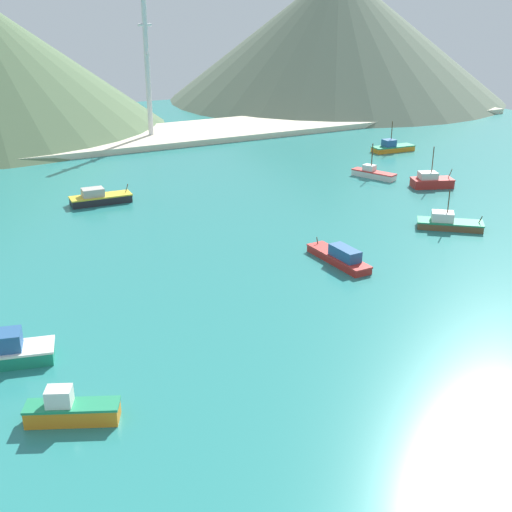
{
  "coord_description": "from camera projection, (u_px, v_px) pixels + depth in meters",
  "views": [
    {
      "loc": [
        -17.66,
        -22.73,
        29.71
      ],
      "look_at": [
        16.65,
        42.83,
        0.45
      ],
      "focal_mm": 46.64,
      "sensor_mm": 36.0,
      "label": 1
    }
  ],
  "objects": [
    {
      "name": "fishing_boat_12",
      "position": [
        373.0,
        173.0,
        114.91
      ],
      "size": [
        4.89,
        8.15,
        5.92
      ],
      "color": "silver",
      "rests_on": "ground"
    },
    {
      "name": "fishing_boat_9",
      "position": [
        431.0,
        181.0,
        109.21
      ],
      "size": [
        7.34,
        5.29,
        6.74
      ],
      "color": "red",
      "rests_on": "ground"
    },
    {
      "name": "beach_strip",
      "position": [
        12.0,
        150.0,
        132.75
      ],
      "size": [
        247.0,
        22.5,
        1.2
      ],
      "primitive_type": "cube",
      "color": "beige",
      "rests_on": "ground"
    },
    {
      "name": "fishing_boat_13",
      "position": [
        448.0,
        223.0,
        90.05
      ],
      "size": [
        8.66,
        7.88,
        5.37
      ],
      "color": "brown",
      "rests_on": "ground"
    },
    {
      "name": "fishing_boat_1",
      "position": [
        71.0,
        410.0,
        49.24
      ],
      "size": [
        7.14,
        4.66,
        2.85
      ],
      "color": "orange",
      "rests_on": "ground"
    },
    {
      "name": "radio_tower",
      "position": [
        148.0,
        70.0,
        139.28
      ],
      "size": [
        2.9,
        2.32,
        29.01
      ],
      "color": "silver",
      "rests_on": "ground"
    },
    {
      "name": "ground",
      "position": [
        162.0,
        338.0,
        62.07
      ],
      "size": [
        260.0,
        280.0,
        0.5
      ],
      "color": "teal"
    },
    {
      "name": "fishing_boat_0",
      "position": [
        99.0,
        198.0,
        100.67
      ],
      "size": [
        9.3,
        3.46,
        2.55
      ],
      "color": "#232328",
      "rests_on": "ground"
    },
    {
      "name": "hill_east",
      "position": [
        337.0,
        34.0,
        196.85
      ],
      "size": [
        99.96,
        99.96,
        37.33
      ],
      "color": "#60705B",
      "rests_on": "ground"
    },
    {
      "name": "fishing_boat_2",
      "position": [
        392.0,
        147.0,
        134.01
      ],
      "size": [
        9.05,
        3.48,
        6.12
      ],
      "color": "orange",
      "rests_on": "ground"
    },
    {
      "name": "fishing_boat_10",
      "position": [
        340.0,
        257.0,
        78.27
      ],
      "size": [
        2.77,
        10.03,
        2.25
      ],
      "color": "red",
      "rests_on": "ground"
    }
  ]
}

